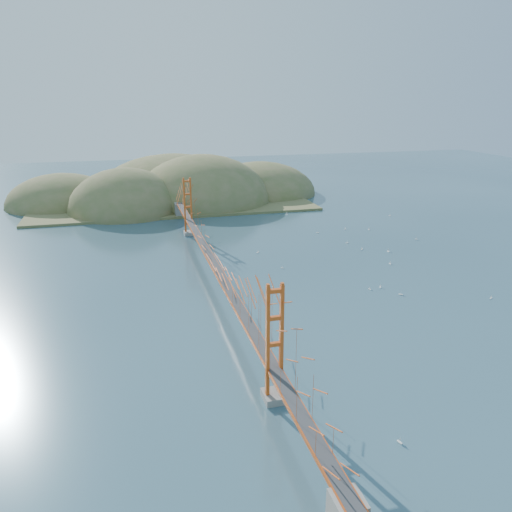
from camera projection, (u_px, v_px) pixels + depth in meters
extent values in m
plane|color=#2E4C5C|center=(216.00, 287.00, 74.48)|extent=(320.00, 320.00, 0.00)
cube|color=gray|center=(274.00, 396.00, 46.79)|extent=(2.00, 2.40, 0.70)
cube|color=gray|center=(189.00, 233.00, 101.95)|extent=(2.00, 2.40, 0.70)
cube|color=#C14715|center=(215.00, 266.00, 73.46)|extent=(1.40, 92.00, 0.16)
cube|color=#C14715|center=(215.00, 267.00, 73.52)|extent=(1.33, 92.00, 0.24)
cube|color=#38383A|center=(215.00, 265.00, 73.43)|extent=(1.19, 92.00, 0.03)
cube|color=gray|center=(180.00, 210.00, 116.26)|extent=(2.20, 2.60, 3.30)
cube|color=olive|center=(172.00, 201.00, 133.25)|extent=(70.00, 40.00, 0.60)
ellipsoid|color=olive|center=(127.00, 211.00, 123.04)|extent=(28.00, 28.00, 21.00)
ellipsoid|color=olive|center=(203.00, 202.00, 133.43)|extent=(36.00, 36.00, 25.00)
ellipsoid|color=olive|center=(260.00, 193.00, 145.18)|extent=(32.00, 32.00, 18.00)
ellipsoid|color=olive|center=(63.00, 204.00, 130.17)|extent=(28.00, 28.00, 16.00)
ellipsoid|color=olive|center=(174.00, 192.00, 146.68)|extent=(44.00, 44.00, 22.00)
cube|color=white|center=(380.00, 287.00, 74.06)|extent=(0.38, 0.57, 0.10)
cylinder|color=white|center=(381.00, 285.00, 73.97)|extent=(0.02, 0.02, 0.59)
cube|color=white|center=(287.00, 214.00, 119.17)|extent=(0.48, 0.60, 0.11)
cylinder|color=white|center=(287.00, 213.00, 119.07)|extent=(0.02, 0.02, 0.64)
cube|color=white|center=(491.00, 298.00, 70.06)|extent=(0.50, 0.31, 0.09)
cylinder|color=white|center=(491.00, 297.00, 69.98)|extent=(0.01, 0.01, 0.51)
cube|color=white|center=(369.00, 230.00, 105.70)|extent=(0.30, 0.57, 0.10)
cylinder|color=white|center=(369.00, 228.00, 105.61)|extent=(0.02, 0.02, 0.59)
cube|color=white|center=(401.00, 294.00, 71.36)|extent=(0.59, 0.50, 0.11)
cylinder|color=white|center=(401.00, 292.00, 71.26)|extent=(0.02, 0.02, 0.64)
cube|color=white|center=(362.00, 249.00, 92.14)|extent=(0.57, 0.48, 0.10)
cylinder|color=white|center=(362.00, 248.00, 92.04)|extent=(0.02, 0.02, 0.62)
cube|color=white|center=(347.00, 243.00, 96.17)|extent=(0.52, 0.28, 0.09)
cylinder|color=white|center=(347.00, 242.00, 96.09)|extent=(0.01, 0.01, 0.54)
cube|color=white|center=(400.00, 442.00, 41.04)|extent=(0.29, 0.55, 0.09)
cylinder|color=white|center=(400.00, 439.00, 40.95)|extent=(0.02, 0.02, 0.57)
cube|color=white|center=(282.00, 268.00, 82.28)|extent=(0.42, 0.45, 0.09)
cylinder|color=white|center=(282.00, 267.00, 82.20)|extent=(0.01, 0.01, 0.51)
cube|color=white|center=(388.00, 251.00, 90.97)|extent=(0.20, 0.62, 0.11)
cylinder|color=white|center=(388.00, 250.00, 90.87)|extent=(0.02, 0.02, 0.67)
cube|color=white|center=(258.00, 252.00, 90.37)|extent=(0.53, 0.43, 0.10)
cylinder|color=white|center=(258.00, 251.00, 90.29)|extent=(0.02, 0.02, 0.57)
cube|color=white|center=(317.00, 233.00, 103.22)|extent=(0.60, 0.40, 0.10)
cylinder|color=white|center=(317.00, 231.00, 103.12)|extent=(0.02, 0.02, 0.62)
cube|color=white|center=(345.00, 229.00, 105.90)|extent=(0.52, 0.19, 0.09)
cylinder|color=white|center=(345.00, 228.00, 105.81)|extent=(0.01, 0.01, 0.55)
cube|color=white|center=(390.00, 216.00, 117.86)|extent=(0.55, 0.27, 0.10)
cylinder|color=white|center=(390.00, 214.00, 117.77)|extent=(0.02, 0.02, 0.57)
cube|color=white|center=(370.00, 289.00, 73.30)|extent=(0.30, 0.50, 0.09)
cylinder|color=white|center=(370.00, 288.00, 73.22)|extent=(0.01, 0.01, 0.52)
cube|color=white|center=(390.00, 264.00, 84.38)|extent=(0.18, 0.52, 0.09)
cylinder|color=white|center=(390.00, 262.00, 84.29)|extent=(0.01, 0.01, 0.56)
cube|color=white|center=(416.00, 239.00, 98.60)|extent=(0.41, 0.62, 0.11)
cylinder|color=white|center=(416.00, 238.00, 98.50)|extent=(0.02, 0.02, 0.64)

